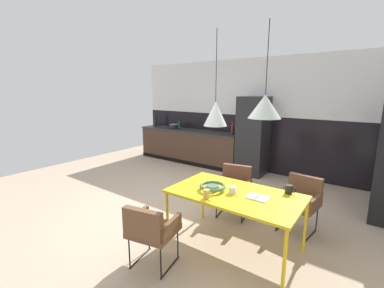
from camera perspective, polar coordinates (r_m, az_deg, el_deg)
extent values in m
plane|color=tan|center=(4.34, -4.64, -14.81)|extent=(8.54, 8.54, 0.00)
cube|color=black|center=(6.59, 12.62, 0.36)|extent=(6.57, 0.12, 1.34)
cube|color=white|center=(6.47, 13.16, 12.11)|extent=(6.57, 0.12, 1.34)
cube|color=#483123|center=(7.14, -0.64, -0.55)|extent=(3.03, 0.60, 0.85)
cube|color=#2E2E30|center=(7.06, -0.65, 2.97)|extent=(3.06, 0.63, 0.04)
cube|color=black|center=(6.99, -2.13, -3.96)|extent=(3.03, 0.01, 0.10)
cube|color=#232326|center=(6.14, 13.28, 1.72)|extent=(0.62, 0.60, 1.81)
cube|color=gold|center=(3.23, 9.49, -10.86)|extent=(1.56, 0.90, 0.03)
cylinder|color=gold|center=(4.04, 2.40, -11.51)|extent=(0.04, 0.04, 0.69)
cylinder|color=gold|center=(3.52, 23.75, -16.20)|extent=(0.04, 0.04, 0.69)
cylinder|color=gold|center=(3.45, -5.48, -15.79)|extent=(0.04, 0.04, 0.69)
cylinder|color=gold|center=(2.83, 19.75, -23.22)|extent=(0.04, 0.04, 0.69)
cube|color=brown|center=(3.93, 22.41, -12.19)|extent=(0.54, 0.52, 0.06)
cube|color=brown|center=(4.04, 23.72, -8.66)|extent=(0.46, 0.14, 0.34)
cube|color=brown|center=(3.83, 25.63, -11.50)|extent=(0.11, 0.42, 0.14)
cube|color=brown|center=(3.97, 19.55, -10.17)|extent=(0.11, 0.42, 0.14)
cylinder|color=black|center=(3.80, 23.92, -16.78)|extent=(0.02, 0.02, 0.37)
cylinder|color=black|center=(3.93, 18.28, -15.34)|extent=(0.02, 0.02, 0.37)
cylinder|color=black|center=(4.13, 25.86, -14.63)|extent=(0.02, 0.02, 0.37)
cylinder|color=black|center=(4.25, 20.63, -13.42)|extent=(0.02, 0.02, 0.37)
cylinder|color=black|center=(4.04, 24.71, -17.91)|extent=(0.08, 0.41, 0.02)
cylinder|color=black|center=(4.17, 19.33, -16.55)|extent=(0.08, 0.41, 0.02)
cube|color=brown|center=(3.06, -8.46, -18.39)|extent=(0.56, 0.55, 0.06)
cube|color=brown|center=(2.83, -10.86, -16.91)|extent=(0.46, 0.17, 0.31)
cube|color=brown|center=(3.12, -12.05, -15.77)|extent=(0.13, 0.42, 0.14)
cube|color=brown|center=(2.91, -4.69, -17.72)|extent=(0.13, 0.42, 0.14)
cylinder|color=black|center=(3.40, -9.52, -19.36)|extent=(0.02, 0.02, 0.38)
cylinder|color=black|center=(3.22, -3.17, -21.10)|extent=(0.02, 0.02, 0.38)
cylinder|color=black|center=(3.14, -13.67, -22.38)|extent=(0.02, 0.02, 0.38)
cylinder|color=black|center=(2.95, -6.91, -24.64)|extent=(0.02, 0.02, 0.38)
cylinder|color=black|center=(3.37, -11.36, -23.42)|extent=(0.10, 0.41, 0.02)
cylinder|color=black|center=(3.19, -4.87, -25.49)|extent=(0.10, 0.41, 0.02)
cube|color=brown|center=(4.12, 9.05, -10.20)|extent=(0.56, 0.54, 0.06)
cube|color=brown|center=(4.24, 9.89, -6.77)|extent=(0.46, 0.17, 0.34)
cube|color=brown|center=(4.04, 12.13, -9.28)|extent=(0.13, 0.42, 0.14)
cube|color=brown|center=(4.15, 6.14, -8.50)|extent=(0.13, 0.42, 0.14)
cylinder|color=black|center=(4.00, 11.00, -14.43)|extent=(0.02, 0.02, 0.38)
cylinder|color=black|center=(4.10, 5.42, -13.58)|extent=(0.02, 0.02, 0.38)
cylinder|color=black|center=(4.33, 12.27, -12.35)|extent=(0.02, 0.02, 0.38)
cylinder|color=black|center=(4.43, 7.12, -11.63)|extent=(0.02, 0.02, 0.38)
cylinder|color=black|center=(4.24, 11.56, -15.56)|extent=(0.10, 0.41, 0.02)
cylinder|color=black|center=(4.34, 6.25, -14.75)|extent=(0.10, 0.41, 0.02)
cylinder|color=#4C704C|center=(3.27, 4.56, -9.60)|extent=(0.16, 0.16, 0.06)
torus|color=#4D704E|center=(3.26, 4.56, -9.27)|extent=(0.33, 0.33, 0.04)
cube|color=white|center=(3.16, 13.27, -11.15)|extent=(0.12, 0.19, 0.01)
cube|color=white|center=(3.12, 15.42, -11.58)|extent=(0.12, 0.19, 0.01)
cube|color=#4C7F4C|center=(3.13, 14.34, -11.23)|extent=(0.01, 0.19, 0.00)
cylinder|color=black|center=(3.36, 20.59, -9.35)|extent=(0.09, 0.09, 0.10)
torus|color=black|center=(3.34, 21.52, -9.41)|extent=(0.07, 0.01, 0.07)
cylinder|color=white|center=(3.19, 8.88, -10.03)|extent=(0.09, 0.09, 0.08)
torus|color=white|center=(3.17, 9.79, -10.16)|extent=(0.06, 0.01, 0.06)
cylinder|color=gold|center=(3.02, 3.22, -10.98)|extent=(0.07, 0.07, 0.11)
torus|color=gold|center=(2.99, 4.01, -11.09)|extent=(0.07, 0.01, 0.07)
cylinder|color=black|center=(7.31, -4.02, 3.87)|extent=(0.25, 0.25, 0.12)
cylinder|color=gray|center=(7.30, -4.03, 4.37)|extent=(0.26, 0.26, 0.01)
sphere|color=black|center=(7.30, -4.03, 4.51)|extent=(0.02, 0.02, 0.02)
cylinder|color=#0F3319|center=(7.03, -2.83, 4.09)|extent=(0.06, 0.06, 0.24)
cylinder|color=#0F3319|center=(7.01, -2.84, 5.43)|extent=(0.02, 0.02, 0.08)
cylinder|color=maroon|center=(6.37, 8.91, 3.17)|extent=(0.07, 0.07, 0.24)
cylinder|color=maroon|center=(6.35, 8.95, 4.60)|extent=(0.03, 0.03, 0.08)
cylinder|color=black|center=(7.90, -8.04, 4.88)|extent=(0.07, 0.07, 0.26)
cylinder|color=black|center=(7.89, -8.08, 6.11)|extent=(0.03, 0.03, 0.09)
cube|color=black|center=(5.13, 36.32, -9.85)|extent=(0.30, 0.94, 0.02)
cube|color=#4C7F4C|center=(4.89, 36.44, -9.71)|extent=(0.18, 0.10, 0.16)
cylinder|color=black|center=(3.17, 5.40, 16.86)|extent=(0.01, 0.01, 0.83)
cone|color=silver|center=(3.17, 5.20, 6.67)|extent=(0.29, 0.29, 0.29)
cylinder|color=black|center=(2.88, 16.37, 17.89)|extent=(0.01, 0.01, 0.74)
cone|color=silver|center=(2.86, 15.79, 7.96)|extent=(0.35, 0.35, 0.25)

